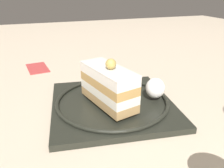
{
  "coord_description": "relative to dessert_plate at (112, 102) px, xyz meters",
  "views": [
    {
      "loc": [
        0.14,
        0.37,
        0.22
      ],
      "look_at": [
        0.01,
        -0.0,
        0.05
      ],
      "focal_mm": 36.21,
      "sensor_mm": 36.0,
      "label": 1
    }
  ],
  "objects": [
    {
      "name": "fork",
      "position": [
        -0.05,
        -0.07,
        0.01
      ],
      "size": [
        0.05,
        0.1,
        0.0
      ],
      "color": "silver",
      "rests_on": "dessert_plate"
    },
    {
      "name": "ground_plane",
      "position": [
        -0.01,
        0.0,
        -0.01
      ],
      "size": [
        2.4,
        2.4,
        0.0
      ],
      "primitive_type": "plane",
      "color": "#C4B198"
    },
    {
      "name": "cake_slice",
      "position": [
        0.01,
        0.01,
        0.04
      ],
      "size": [
        0.08,
        0.13,
        0.09
      ],
      "color": "tan",
      "rests_on": "dessert_plate"
    },
    {
      "name": "whipped_cream_dollop",
      "position": [
        -0.08,
        0.02,
        0.03
      ],
      "size": [
        0.04,
        0.04,
        0.04
      ],
      "primitive_type": "ellipsoid",
      "color": "white",
      "rests_on": "dessert_plate"
    },
    {
      "name": "dessert_plate",
      "position": [
        0.0,
        0.0,
        0.0
      ],
      "size": [
        0.26,
        0.26,
        0.02
      ],
      "color": "black",
      "rests_on": "ground_plane"
    },
    {
      "name": "folded_napkin",
      "position": [
        0.13,
        -0.28,
        -0.01
      ],
      "size": [
        0.06,
        0.1,
        0.0
      ],
      "primitive_type": "cube",
      "rotation": [
        0.0,
        0.0,
        1.69
      ],
      "color": "#A93635",
      "rests_on": "ground_plane"
    }
  ]
}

